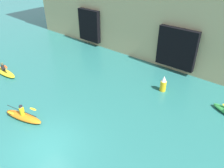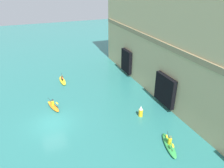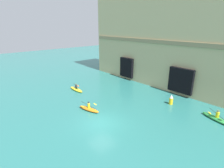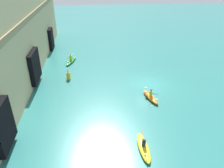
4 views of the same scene
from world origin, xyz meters
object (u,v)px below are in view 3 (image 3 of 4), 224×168
Objects in this scene: marker_buoy at (171,100)px; kayak_orange at (89,109)px; kayak_yellow at (76,89)px; kayak_green at (217,118)px.

kayak_orange is at bearing -121.44° from marker_buoy.
kayak_green is (17.81, 6.62, 0.03)m from kayak_yellow.
kayak_orange is at bearing -123.57° from kayak_green.
kayak_green reaches higher than kayak_orange.
kayak_green is at bearing 0.60° from marker_buoy.
kayak_yellow is at bearing -142.74° from kayak_green.
kayak_yellow is 19.00m from kayak_green.
marker_buoy reaches higher than kayak_yellow.
kayak_green is 2.62× the size of marker_buoy.
kayak_green is 5.42m from marker_buoy.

